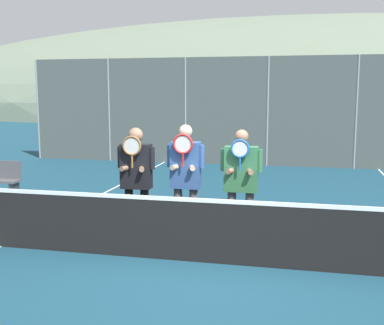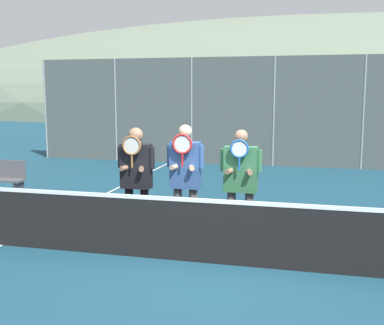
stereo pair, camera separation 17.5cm
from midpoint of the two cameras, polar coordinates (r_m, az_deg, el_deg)
name	(u,v)px [view 2 (the right image)]	position (r m, az deg, el deg)	size (l,w,h in m)	color
ground_plane	(218,264)	(6.79, 3.82, -11.90)	(120.00, 120.00, 0.00)	navy
hill_distant	(303,111)	(62.15, 13.12, 5.99)	(110.97, 61.65, 21.58)	slate
clubhouse_building	(312,105)	(23.40, 14.30, 6.65)	(16.03, 5.50, 3.46)	tan
fence_back	(274,112)	(15.46, 9.98, 5.95)	(16.13, 0.06, 3.46)	gray
tennis_net	(218,231)	(6.64, 3.86, -8.09)	(9.17, 0.09, 1.01)	gray
court_line_left_sideline	(89,202)	(10.58, -11.66, -4.61)	(0.05, 16.00, 0.01)	white
player_leftmost	(136,174)	(7.48, -5.97, -1.41)	(0.60, 0.34, 1.81)	black
player_center_left	(185,175)	(7.32, -0.11, -1.49)	(0.58, 0.34, 1.86)	#56565B
player_center_right	(241,179)	(7.25, 6.48, -1.90)	(0.63, 0.34, 1.80)	#56565B
car_far_left	(181,132)	(18.20, -1.02, 3.68)	(4.17, 1.99, 1.67)	navy
car_left_of_center	(306,134)	(17.45, 13.64, 3.30)	(4.03, 2.07, 1.71)	maroon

